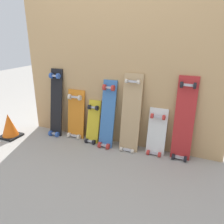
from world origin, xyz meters
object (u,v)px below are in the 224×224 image
Objects in this scene: skateboard_black at (56,105)px; skateboard_blue at (107,117)px; skateboard_white at (156,135)px; skateboard_orange at (76,116)px; skateboard_natural at (131,116)px; traffic_cone at (9,126)px; skateboard_red at (184,122)px; skateboard_yellow at (93,124)px.

skateboard_blue is at bearing -1.49° from skateboard_black.
skateboard_black is 1.35m from skateboard_white.
skateboard_orange is 0.48m from skateboard_blue.
traffic_cone is at bearing -167.78° from skateboard_natural.
skateboard_orange is 0.71× the size of skateboard_red.
skateboard_black reaches higher than skateboard_blue.
skateboard_white is (1.06, -0.01, -0.05)m from skateboard_orange.
skateboard_yellow is 1.84× the size of traffic_cone.
skateboard_black is 2.93× the size of traffic_cone.
skateboard_blue is at bearing -4.88° from skateboard_yellow.
skateboard_white is at bearing 1.15° from skateboard_yellow.
skateboard_red is at bearing 0.95° from skateboard_black.
skateboard_red is at bearing 1.52° from skateboard_yellow.
skateboard_orange is 0.27m from skateboard_yellow.
skateboard_black is at bearing 179.97° from skateboard_natural.
skateboard_black is 1.58× the size of skateboard_white.
skateboard_black reaches higher than skateboard_yellow.
skateboard_orange reaches higher than skateboard_yellow.
skateboard_natural is at bearing -177.22° from skateboard_white.
skateboard_orange is at bearing 177.83° from skateboard_natural.
skateboard_natural is 1.00× the size of skateboard_red.
skateboard_black is 0.98× the size of skateboard_natural.
skateboard_yellow is 1.00× the size of skateboard_white.
skateboard_red is (0.86, 0.05, 0.05)m from skateboard_blue.
skateboard_white is 1.89m from traffic_cone.
skateboard_blue is 0.89× the size of skateboard_red.
skateboard_white is at bearing -0.75° from skateboard_orange.
traffic_cone is (-1.06, -0.33, -0.07)m from skateboard_yellow.
skateboard_blue reaches higher than skateboard_orange.
skateboard_orange is 1.06m from skateboard_white.
skateboard_blue is 2.67× the size of traffic_cone.
skateboard_red is 3.01× the size of traffic_cone.
skateboard_black is at bearing 178.51° from skateboard_blue.
skateboard_red is at bearing 9.68° from traffic_cone.
skateboard_orange is 1.17× the size of skateboard_yellow.
skateboard_yellow is 1.11m from traffic_cone.
skateboard_natural is 1.60m from traffic_cone.
skateboard_red is at bearing 3.07° from skateboard_blue.
skateboard_blue reaches higher than traffic_cone.
skateboard_yellow is 0.61× the size of skateboard_red.
skateboard_yellow is 0.52m from skateboard_natural.
skateboard_orange is 1.16× the size of skateboard_white.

